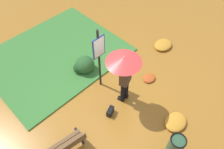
{
  "coord_description": "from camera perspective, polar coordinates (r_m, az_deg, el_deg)",
  "views": [
    {
      "loc": [
        2.96,
        2.75,
        6.01
      ],
      "look_at": [
        -0.1,
        -0.31,
        0.85
      ],
      "focal_mm": 35.84,
      "sensor_mm": 36.0,
      "label": 1
    }
  ],
  "objects": [
    {
      "name": "grass_verge",
      "position": [
        8.74,
        -14.24,
        4.91
      ],
      "size": [
        4.8,
        4.0,
        0.05
      ],
      "color": "#387533",
      "rests_on": "ground_plane"
    },
    {
      "name": "leaf_pile_by_bench",
      "position": [
        9.01,
        12.9,
        7.4
      ],
      "size": [
        0.77,
        0.61,
        0.17
      ],
      "color": "#C68428",
      "rests_on": "ground_plane"
    },
    {
      "name": "leaf_pile_far_path",
      "position": [
        7.78,
        9.49,
        -0.9
      ],
      "size": [
        0.47,
        0.37,
        0.1
      ],
      "color": "#B74C1E",
      "rests_on": "ground_plane"
    },
    {
      "name": "person_with_umbrella",
      "position": [
        5.97,
        3.21,
        1.66
      ],
      "size": [
        0.96,
        0.96,
        2.04
      ],
      "color": "black",
      "rests_on": "ground_plane"
    },
    {
      "name": "ground_plane",
      "position": [
        7.24,
        1.13,
        -6.1
      ],
      "size": [
        18.0,
        18.0,
        0.0
      ],
      "primitive_type": "plane",
      "color": "#9E6623"
    },
    {
      "name": "leaf_pile_near_person",
      "position": [
        6.97,
        15.94,
        -11.53
      ],
      "size": [
        0.72,
        0.58,
        0.16
      ],
      "color": "#C68428",
      "rests_on": "ground_plane"
    },
    {
      "name": "trash_bin",
      "position": [
        6.24,
        15.83,
        -17.28
      ],
      "size": [
        0.42,
        0.42,
        0.83
      ],
      "color": "#2D5138",
      "rests_on": "ground_plane"
    },
    {
      "name": "shrub_cluster",
      "position": [
        7.82,
        -7.2,
        2.36
      ],
      "size": [
        0.73,
        0.66,
        0.6
      ],
      "color": "#285628",
      "rests_on": "ground_plane"
    },
    {
      "name": "info_sign_post",
      "position": [
        6.5,
        -3.33,
        5.35
      ],
      "size": [
        0.44,
        0.07,
        2.3
      ],
      "color": "black",
      "rests_on": "ground_plane"
    },
    {
      "name": "handbag",
      "position": [
        6.83,
        -0.44,
        -9.36
      ],
      "size": [
        0.33,
        0.24,
        0.37
      ],
      "color": "black",
      "rests_on": "ground_plane"
    }
  ]
}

